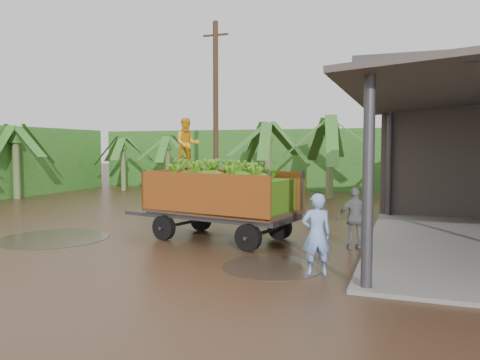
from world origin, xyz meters
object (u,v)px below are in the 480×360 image
object	(u,v)px
banana_trailer	(221,195)
utility_pole	(216,112)
man_blue	(316,234)
man_grey	(355,218)

from	to	relation	value
banana_trailer	utility_pole	distance (m)	9.25
man_blue	banana_trailer	bearing A→B (deg)	-64.05
banana_trailer	man_blue	bearing A→B (deg)	-28.49
man_blue	utility_pole	bearing A→B (deg)	-81.88
man_blue	utility_pole	size ratio (longest dim) A/B	0.20
banana_trailer	man_grey	world-z (taller)	banana_trailer
man_grey	utility_pole	xyz separation A→B (m)	(-7.11, 7.98, 3.39)
utility_pole	man_grey	bearing A→B (deg)	-48.27
man_blue	utility_pole	xyz separation A→B (m)	(-6.64, 10.70, 3.35)
man_grey	banana_trailer	bearing A→B (deg)	-17.88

